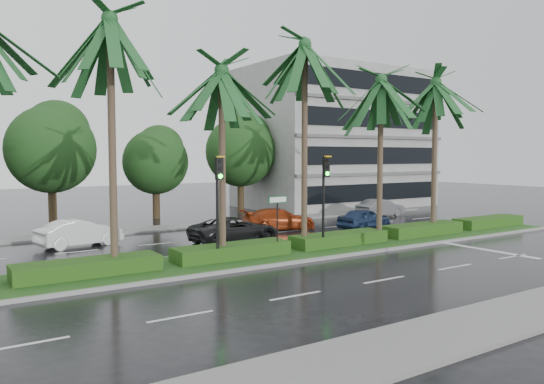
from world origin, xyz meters
TOP-DOWN VIEW (x-y plane):
  - ground at (0.00, 0.00)m, footprint 120.00×120.00m
  - near_sidewalk at (0.00, -10.20)m, footprint 40.00×2.40m
  - far_sidewalk at (0.00, 12.00)m, footprint 40.00×2.00m
  - median at (0.00, 1.00)m, footprint 36.00×4.00m
  - hedge at (0.00, 1.00)m, footprint 35.20×1.40m
  - lane_markings at (3.04, -0.43)m, footprint 34.00×13.06m
  - palm_row at (-1.25, 1.02)m, footprint 26.30×4.20m
  - signal_median_left at (-4.00, 0.30)m, footprint 0.34×0.42m
  - signal_median_right at (1.50, 0.30)m, footprint 0.34×0.42m
  - street_sign at (-1.00, 0.48)m, footprint 0.95×0.09m
  - bg_trees at (-0.52, 17.59)m, footprint 33.22×5.60m
  - building at (17.00, 18.00)m, footprint 16.00×10.00m
  - car_white at (-7.51, 8.45)m, footprint 2.20×4.32m
  - car_darkgrey at (-0.50, 5.20)m, footprint 2.49×4.94m
  - car_red at (4.00, 7.73)m, footprint 2.74×4.81m
  - car_blue at (8.50, 5.07)m, footprint 2.12×4.02m
  - car_grey at (14.12, 9.32)m, footprint 1.62×4.05m

SIDE VIEW (x-z plane):
  - ground at x=0.00m, z-range 0.00..0.00m
  - lane_markings at x=3.04m, z-range 0.00..0.01m
  - near_sidewalk at x=0.00m, z-range 0.00..0.12m
  - far_sidewalk at x=0.00m, z-range 0.00..0.12m
  - median at x=0.00m, z-range 0.00..0.16m
  - hedge at x=0.00m, z-range 0.15..0.75m
  - car_blue at x=8.50m, z-range 0.00..1.30m
  - car_grey at x=14.12m, z-range 0.00..1.31m
  - car_red at x=4.00m, z-range 0.00..1.31m
  - car_darkgrey at x=-0.50m, z-range 0.00..1.34m
  - car_white at x=-7.51m, z-range 0.00..1.36m
  - street_sign at x=-1.00m, z-range 0.82..3.42m
  - signal_median_left at x=-4.00m, z-range 0.82..5.18m
  - signal_median_right at x=1.50m, z-range 0.82..5.18m
  - bg_trees at x=-0.52m, z-range 0.89..8.98m
  - building at x=17.00m, z-range 0.00..12.00m
  - palm_row at x=-1.25m, z-range 3.04..13.35m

